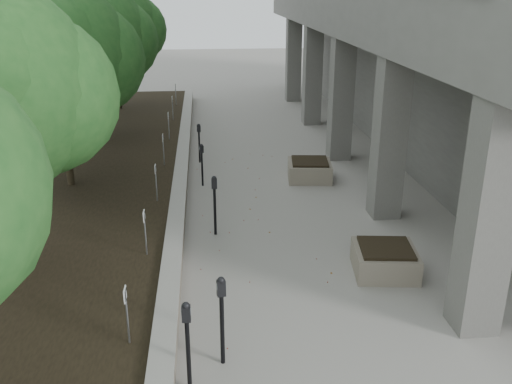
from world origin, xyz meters
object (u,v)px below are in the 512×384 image
parking_meter_2 (188,347)px  parking_meter_4 (202,165)px  crabapple_tree_3 (59,85)px  planter_front (385,259)px  crabapple_tree_4 (94,60)px  parking_meter_3 (215,206)px  crabapple_tree_5 (115,45)px  parking_meter_1 (222,321)px  planter_back (310,170)px  parking_meter_5 (199,143)px

parking_meter_2 → parking_meter_4: (0.23, 8.80, -0.10)m
parking_meter_2 → crabapple_tree_3: bearing=114.8°
crabapple_tree_3 → planter_front: crabapple_tree_3 is taller
crabapple_tree_4 → parking_meter_4: crabapple_tree_4 is taller
parking_meter_3 → planter_front: (3.41, -2.17, -0.44)m
crabapple_tree_3 → crabapple_tree_5: 10.00m
parking_meter_3 → parking_meter_4: bearing=92.5°
crabapple_tree_3 → parking_meter_4: (3.60, 0.64, -2.48)m
parking_meter_1 → planter_back: size_ratio=1.20×
crabapple_tree_3 → crabapple_tree_4: same height
parking_meter_1 → parking_meter_4: (-0.28, 8.23, -0.13)m
crabapple_tree_4 → parking_meter_1: (3.88, -12.59, -2.36)m
parking_meter_1 → parking_meter_4: bearing=81.2°
crabapple_tree_5 → parking_meter_3: bearing=-73.1°
planter_back → planter_front: bearing=-85.5°
crabapple_tree_4 → planter_front: crabapple_tree_4 is taller
crabapple_tree_3 → parking_meter_1: (3.88, -7.59, -2.36)m
crabapple_tree_5 → parking_meter_1: (3.88, -17.59, -2.36)m
parking_meter_5 → planter_front: (3.78, -7.90, -0.37)m
parking_meter_3 → planter_front: parking_meter_3 is taller
crabapple_tree_3 → crabapple_tree_4: size_ratio=1.00×
planter_front → parking_meter_1: bearing=-142.5°
crabapple_tree_4 → parking_meter_1: bearing=-72.9°
planter_back → parking_meter_5: bearing=149.0°
crabapple_tree_3 → parking_meter_1: 8.85m
crabapple_tree_4 → planter_back: crabapple_tree_4 is taller
crabapple_tree_5 → planter_front: (7.29, -14.97, -2.83)m
crabapple_tree_3 → parking_meter_1: crabapple_tree_3 is taller
parking_meter_3 → crabapple_tree_5: bearing=104.6°
parking_meter_4 → planter_back: (3.23, 0.30, -0.34)m
parking_meter_4 → planter_front: size_ratio=1.03×
parking_meter_4 → planter_front: (3.70, -5.61, -0.35)m
planter_front → parking_meter_4: bearing=123.4°
parking_meter_1 → parking_meter_3: bearing=79.2°
parking_meter_4 → parking_meter_5: (-0.08, 2.29, 0.02)m
parking_meter_4 → crabapple_tree_3: bearing=169.8°
parking_meter_1 → parking_meter_3: size_ratio=1.04×
parking_meter_4 → parking_meter_5: size_ratio=0.97×
planter_front → planter_back: 5.92m
crabapple_tree_4 → parking_meter_4: 6.17m
crabapple_tree_3 → parking_meter_5: size_ratio=4.15×
parking_meter_1 → parking_meter_5: 10.53m
crabapple_tree_4 → planter_back: 8.43m
crabapple_tree_5 → parking_meter_4: bearing=-69.0°
parking_meter_2 → planter_front: (3.92, 3.19, -0.45)m
crabapple_tree_5 → planter_front: size_ratio=4.39×
parking_meter_1 → planter_back: parking_meter_1 is taller
parking_meter_5 → planter_front: 8.76m
parking_meter_2 → parking_meter_3: bearing=86.9°
crabapple_tree_4 → parking_meter_5: size_ratio=4.15×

